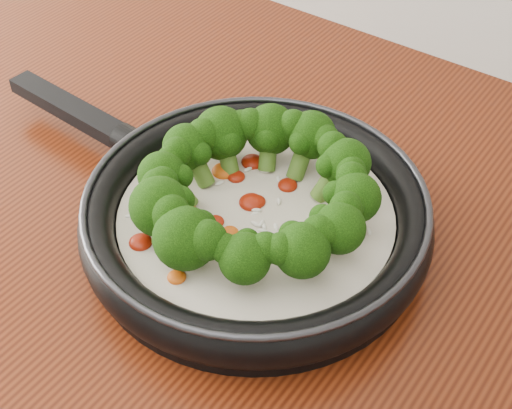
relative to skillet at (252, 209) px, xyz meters
The scene contains 1 object.
skillet is the anchor object (origin of this frame).
Camera 1 is at (0.34, 0.60, 1.46)m, focal length 51.85 mm.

